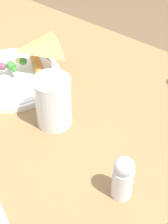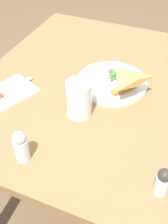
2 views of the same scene
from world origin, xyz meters
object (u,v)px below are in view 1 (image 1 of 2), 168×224
object	(u,v)px
dining_table	(9,127)
plate_pizza	(13,76)
milk_glass	(53,103)
salt_shaker	(123,177)

from	to	relation	value
dining_table	plate_pizza	size ratio (longest dim) A/B	3.90
dining_table	milk_glass	xyz separation A→B (m)	(-0.17, -0.01, 0.17)
plate_pizza	milk_glass	xyz separation A→B (m)	(-0.18, 0.05, 0.04)
dining_table	salt_shaker	distance (m)	0.42
plate_pizza	salt_shaker	bearing A→B (deg)	163.79
milk_glass	salt_shaker	xyz separation A→B (m)	(-0.22, 0.07, -0.01)
dining_table	plate_pizza	bearing A→B (deg)	-77.28
plate_pizza	milk_glass	bearing A→B (deg)	164.86
salt_shaker	milk_glass	bearing A→B (deg)	-17.08
plate_pizza	milk_glass	world-z (taller)	milk_glass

